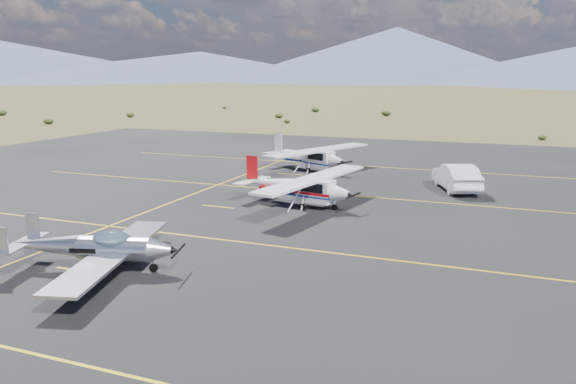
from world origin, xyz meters
The scene contains 6 objects.
ground centered at (0.00, 0.00, 0.00)m, with size 1600.00×1600.00×0.00m, color #383D1C.
apron centered at (0.00, 7.00, 0.00)m, with size 72.00×72.00×0.02m, color black.
aircraft_low_wing centered at (-2.32, -3.21, 0.90)m, with size 6.35×8.65×1.88m.
aircraft_cessna centered at (0.92, 9.48, 1.13)m, with size 6.27×10.07×2.54m.
aircraft_plain centered at (-2.35, 20.53, 1.16)m, with size 7.44×10.05×2.62m.
sedan centered at (8.81, 17.01, 0.86)m, with size 1.80×5.15×1.70m, color white.
Camera 1 is at (11.61, -19.17, 7.26)m, focal length 35.00 mm.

